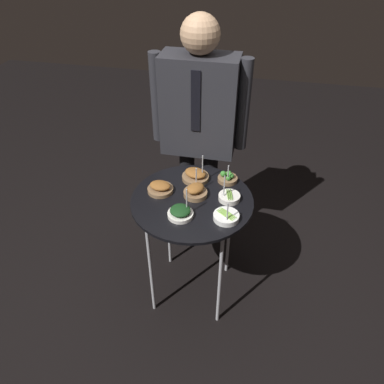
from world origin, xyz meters
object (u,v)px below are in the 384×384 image
at_px(bowl_roast_far_rim, 195,191).
at_px(bowl_asparagus_front_center, 229,197).
at_px(waiter_figure, 199,117).
at_px(bowl_broccoli_back_left, 228,178).
at_px(bowl_roast_near_rim, 160,188).
at_px(bowl_roast_back_right, 195,175).
at_px(bowl_asparagus_front_right, 226,216).
at_px(serving_cart, 192,207).
at_px(bowl_spinach_mid_right, 180,212).

distance_m(bowl_roast_far_rim, bowl_asparagus_front_center, 0.19).
bearing_deg(waiter_figure, bowl_broccoli_back_left, -49.91).
distance_m(bowl_roast_near_rim, waiter_figure, 0.52).
bearing_deg(bowl_broccoli_back_left, bowl_asparagus_front_center, -79.36).
bearing_deg(waiter_figure, bowl_roast_back_right, -82.69).
xyz_separation_m(bowl_roast_back_right, bowl_roast_near_rim, (-0.17, -0.16, -0.00)).
relative_size(bowl_roast_far_rim, bowl_asparagus_front_right, 1.16).
height_order(serving_cart, bowl_asparagus_front_center, bowl_asparagus_front_center).
xyz_separation_m(bowl_asparagus_front_right, waiter_figure, (-0.26, 0.61, 0.24)).
height_order(serving_cart, bowl_broccoli_back_left, bowl_broccoli_back_left).
relative_size(serving_cart, bowl_spinach_mid_right, 4.68).
height_order(bowl_spinach_mid_right, bowl_asparagus_front_center, bowl_spinach_mid_right).
bearing_deg(bowl_roast_near_rim, bowl_roast_back_right, 42.51).
bearing_deg(serving_cart, bowl_roast_near_rim, 170.08).
bearing_deg(bowl_roast_near_rim, bowl_roast_far_rim, 0.98).
bearing_deg(bowl_asparagus_front_center, serving_cart, -168.71).
bearing_deg(serving_cart, bowl_roast_far_rim, 72.52).
height_order(bowl_roast_near_rim, bowl_asparagus_front_right, bowl_asparagus_front_right).
bearing_deg(bowl_asparagus_front_right, bowl_roast_near_rim, 158.34).
relative_size(bowl_spinach_mid_right, bowl_asparagus_front_right, 1.22).
height_order(bowl_spinach_mid_right, bowl_roast_back_right, bowl_roast_back_right).
height_order(bowl_asparagus_front_center, bowl_asparagus_front_right, bowl_asparagus_front_center).
distance_m(bowl_asparagus_front_center, bowl_broccoli_back_left, 0.18).
height_order(bowl_roast_far_rim, bowl_roast_back_right, bowl_roast_back_right).
bearing_deg(serving_cart, bowl_asparagus_front_center, 11.29).
bearing_deg(bowl_asparagus_front_center, waiter_figure, 120.36).
distance_m(bowl_asparagus_front_center, waiter_figure, 0.57).
distance_m(bowl_spinach_mid_right, bowl_roast_far_rim, 0.19).
bearing_deg(bowl_spinach_mid_right, bowl_roast_near_rim, 131.24).
distance_m(bowl_roast_back_right, waiter_figure, 0.37).
height_order(bowl_spinach_mid_right, bowl_roast_near_rim, bowl_spinach_mid_right).
bearing_deg(bowl_broccoli_back_left, bowl_roast_far_rim, -131.89).
bearing_deg(bowl_roast_back_right, bowl_spinach_mid_right, -91.80).
relative_size(bowl_roast_near_rim, bowl_broccoli_back_left, 1.13).
bearing_deg(bowl_roast_back_right, bowl_asparagus_front_center, -34.36).
height_order(bowl_asparagus_front_right, bowl_broccoli_back_left, bowl_asparagus_front_right).
bearing_deg(waiter_figure, bowl_asparagus_front_center, -59.64).
distance_m(bowl_roast_far_rim, bowl_asparagus_front_right, 0.26).
distance_m(bowl_roast_far_rim, bowl_roast_back_right, 0.16).
height_order(bowl_spinach_mid_right, bowl_roast_far_rim, bowl_spinach_mid_right).
xyz_separation_m(bowl_asparagus_front_center, bowl_asparagus_front_right, (0.01, -0.17, -0.00)).
height_order(bowl_asparagus_front_center, bowl_roast_near_rim, bowl_asparagus_front_center).
xyz_separation_m(bowl_roast_far_rim, bowl_asparagus_front_right, (0.20, -0.16, -0.01)).
distance_m(bowl_spinach_mid_right, bowl_roast_near_rim, 0.25).
bearing_deg(bowl_roast_near_rim, serving_cart, -9.92).
bearing_deg(bowl_roast_far_rim, bowl_spinach_mid_right, -102.50).
bearing_deg(bowl_asparagus_front_center, bowl_spinach_mid_right, -140.50).
distance_m(bowl_roast_back_right, bowl_roast_near_rim, 0.23).
xyz_separation_m(bowl_roast_near_rim, bowl_asparagus_front_right, (0.40, -0.16, -0.01)).
bearing_deg(bowl_spinach_mid_right, bowl_asparagus_front_center, 39.50).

